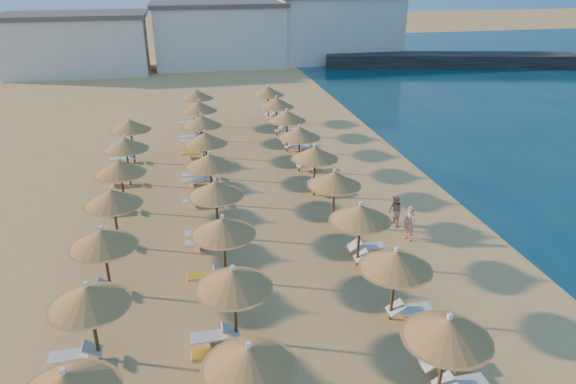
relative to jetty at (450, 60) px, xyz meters
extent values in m
plane|color=tan|center=(-28.28, -39.16, -0.75)|extent=(220.00, 220.00, 0.00)
cube|color=black|center=(0.00, 0.00, 0.00)|extent=(30.16, 10.37, 1.50)
cube|color=white|center=(-43.04, 4.99, 2.25)|extent=(15.00, 8.00, 6.00)
cube|color=#59514C|center=(-43.04, 4.99, 5.50)|extent=(15.60, 8.48, 0.50)
cube|color=white|center=(-27.11, 6.54, 2.65)|extent=(15.00, 8.00, 6.80)
cube|color=#59514C|center=(-27.11, 6.54, 6.30)|extent=(15.60, 8.48, 0.50)
cube|color=white|center=(-12.26, 6.96, 3.05)|extent=(15.00, 8.00, 7.60)
cylinder|color=brown|center=(-25.54, -47.47, 0.44)|extent=(0.12, 0.12, 2.37)
cone|color=olive|center=(-25.54, -47.47, 1.71)|extent=(2.35, 2.35, 0.67)
cone|color=olive|center=(-25.54, -47.47, 1.43)|extent=(2.54, 2.54, 0.12)
cube|color=white|center=(-25.54, -47.47, 2.12)|extent=(0.12, 0.12, 0.14)
cylinder|color=brown|center=(-25.54, -43.86, 0.44)|extent=(0.12, 0.12, 2.37)
cone|color=olive|center=(-25.54, -43.86, 1.71)|extent=(2.35, 2.35, 0.67)
cone|color=olive|center=(-25.54, -43.86, 1.43)|extent=(2.54, 2.54, 0.12)
cube|color=white|center=(-25.54, -43.86, 2.12)|extent=(0.12, 0.12, 0.14)
cylinder|color=brown|center=(-25.54, -40.26, 0.44)|extent=(0.12, 0.12, 2.37)
cone|color=olive|center=(-25.54, -40.26, 1.71)|extent=(2.35, 2.35, 0.67)
cone|color=olive|center=(-25.54, -40.26, 1.43)|extent=(2.54, 2.54, 0.12)
cube|color=white|center=(-25.54, -40.26, 2.12)|extent=(0.12, 0.12, 0.14)
cylinder|color=brown|center=(-25.54, -36.65, 0.44)|extent=(0.12, 0.12, 2.37)
cone|color=olive|center=(-25.54, -36.65, 1.71)|extent=(2.35, 2.35, 0.67)
cone|color=olive|center=(-25.54, -36.65, 1.43)|extent=(2.54, 2.54, 0.12)
cube|color=white|center=(-25.54, -36.65, 2.12)|extent=(0.12, 0.12, 0.14)
cylinder|color=brown|center=(-25.54, -33.04, 0.44)|extent=(0.12, 0.12, 2.37)
cone|color=olive|center=(-25.54, -33.04, 1.71)|extent=(2.35, 2.35, 0.67)
cone|color=olive|center=(-25.54, -33.04, 1.43)|extent=(2.54, 2.54, 0.12)
cube|color=white|center=(-25.54, -33.04, 2.12)|extent=(0.12, 0.12, 0.14)
cylinder|color=brown|center=(-25.54, -29.43, 0.44)|extent=(0.12, 0.12, 2.37)
cone|color=olive|center=(-25.54, -29.43, 1.71)|extent=(2.35, 2.35, 0.67)
cone|color=olive|center=(-25.54, -29.43, 1.43)|extent=(2.54, 2.54, 0.12)
cube|color=white|center=(-25.54, -29.43, 2.12)|extent=(0.12, 0.12, 0.14)
cylinder|color=brown|center=(-25.54, -25.83, 0.44)|extent=(0.12, 0.12, 2.37)
cone|color=olive|center=(-25.54, -25.83, 1.71)|extent=(2.35, 2.35, 0.67)
cone|color=olive|center=(-25.54, -25.83, 1.43)|extent=(2.54, 2.54, 0.12)
cube|color=white|center=(-25.54, -25.83, 2.12)|extent=(0.12, 0.12, 0.14)
cylinder|color=brown|center=(-25.54, -22.22, 0.44)|extent=(0.12, 0.12, 2.37)
cone|color=olive|center=(-25.54, -22.22, 1.71)|extent=(2.35, 2.35, 0.67)
cone|color=olive|center=(-25.54, -22.22, 1.43)|extent=(2.54, 2.54, 0.12)
cube|color=white|center=(-25.54, -22.22, 2.12)|extent=(0.12, 0.12, 0.14)
cylinder|color=brown|center=(-25.54, -18.61, 0.44)|extent=(0.12, 0.12, 2.37)
cone|color=olive|center=(-25.54, -18.61, 1.71)|extent=(2.35, 2.35, 0.67)
cone|color=olive|center=(-25.54, -18.61, 1.43)|extent=(2.54, 2.54, 0.12)
cube|color=white|center=(-25.54, -18.61, 2.12)|extent=(0.12, 0.12, 0.14)
cone|color=olive|center=(-31.02, -47.47, 1.71)|extent=(2.35, 2.35, 0.67)
cone|color=olive|center=(-31.02, -47.47, 1.43)|extent=(2.54, 2.54, 0.12)
cube|color=white|center=(-31.02, -47.47, 2.12)|extent=(0.12, 0.12, 0.14)
cylinder|color=brown|center=(-31.02, -43.86, 0.44)|extent=(0.12, 0.12, 2.37)
cone|color=olive|center=(-31.02, -43.86, 1.71)|extent=(2.35, 2.35, 0.67)
cone|color=olive|center=(-31.02, -43.86, 1.43)|extent=(2.54, 2.54, 0.12)
cube|color=white|center=(-31.02, -43.86, 2.12)|extent=(0.12, 0.12, 0.14)
cylinder|color=brown|center=(-31.02, -40.26, 0.44)|extent=(0.12, 0.12, 2.37)
cone|color=olive|center=(-31.02, -40.26, 1.71)|extent=(2.35, 2.35, 0.67)
cone|color=olive|center=(-31.02, -40.26, 1.43)|extent=(2.54, 2.54, 0.12)
cube|color=white|center=(-31.02, -40.26, 2.12)|extent=(0.12, 0.12, 0.14)
cylinder|color=brown|center=(-31.02, -36.65, 0.44)|extent=(0.12, 0.12, 2.37)
cone|color=olive|center=(-31.02, -36.65, 1.71)|extent=(2.35, 2.35, 0.67)
cone|color=olive|center=(-31.02, -36.65, 1.43)|extent=(2.54, 2.54, 0.12)
cube|color=white|center=(-31.02, -36.65, 2.12)|extent=(0.12, 0.12, 0.14)
cylinder|color=brown|center=(-31.02, -33.04, 0.44)|extent=(0.12, 0.12, 2.37)
cone|color=olive|center=(-31.02, -33.04, 1.71)|extent=(2.35, 2.35, 0.67)
cone|color=olive|center=(-31.02, -33.04, 1.43)|extent=(2.54, 2.54, 0.12)
cube|color=white|center=(-31.02, -33.04, 2.12)|extent=(0.12, 0.12, 0.14)
cylinder|color=brown|center=(-31.02, -29.43, 0.44)|extent=(0.12, 0.12, 2.37)
cone|color=olive|center=(-31.02, -29.43, 1.71)|extent=(2.35, 2.35, 0.67)
cone|color=olive|center=(-31.02, -29.43, 1.43)|extent=(2.54, 2.54, 0.12)
cube|color=white|center=(-31.02, -29.43, 2.12)|extent=(0.12, 0.12, 0.14)
cylinder|color=brown|center=(-31.02, -25.83, 0.44)|extent=(0.12, 0.12, 2.37)
cone|color=olive|center=(-31.02, -25.83, 1.71)|extent=(2.35, 2.35, 0.67)
cone|color=olive|center=(-31.02, -25.83, 1.43)|extent=(2.54, 2.54, 0.12)
cube|color=white|center=(-31.02, -25.83, 2.12)|extent=(0.12, 0.12, 0.14)
cylinder|color=brown|center=(-31.02, -22.22, 0.44)|extent=(0.12, 0.12, 2.37)
cone|color=olive|center=(-31.02, -22.22, 1.71)|extent=(2.35, 2.35, 0.67)
cone|color=olive|center=(-31.02, -22.22, 1.43)|extent=(2.54, 2.54, 0.12)
cube|color=white|center=(-31.02, -22.22, 2.12)|extent=(0.12, 0.12, 0.14)
cylinder|color=brown|center=(-31.02, -18.61, 0.44)|extent=(0.12, 0.12, 2.37)
cone|color=olive|center=(-31.02, -18.61, 1.71)|extent=(2.35, 2.35, 0.67)
cone|color=olive|center=(-31.02, -18.61, 1.43)|extent=(2.54, 2.54, 0.12)
cube|color=white|center=(-31.02, -18.61, 2.12)|extent=(0.12, 0.12, 0.14)
cone|color=olive|center=(-35.39, -47.47, 1.71)|extent=(2.35, 2.35, 0.67)
cube|color=white|center=(-35.39, -47.47, 2.12)|extent=(0.12, 0.12, 0.14)
cylinder|color=brown|center=(-35.39, -43.86, 0.44)|extent=(0.12, 0.12, 2.37)
cone|color=olive|center=(-35.39, -43.86, 1.71)|extent=(2.35, 2.35, 0.67)
cone|color=olive|center=(-35.39, -43.86, 1.43)|extent=(2.54, 2.54, 0.12)
cube|color=white|center=(-35.39, -43.86, 2.12)|extent=(0.12, 0.12, 0.14)
cylinder|color=brown|center=(-35.39, -40.26, 0.44)|extent=(0.12, 0.12, 2.37)
cone|color=olive|center=(-35.39, -40.26, 1.71)|extent=(2.35, 2.35, 0.67)
cone|color=olive|center=(-35.39, -40.26, 1.43)|extent=(2.54, 2.54, 0.12)
cube|color=white|center=(-35.39, -40.26, 2.12)|extent=(0.12, 0.12, 0.14)
cylinder|color=brown|center=(-35.39, -36.65, 0.44)|extent=(0.12, 0.12, 2.37)
cone|color=olive|center=(-35.39, -36.65, 1.71)|extent=(2.35, 2.35, 0.67)
cone|color=olive|center=(-35.39, -36.65, 1.43)|extent=(2.54, 2.54, 0.12)
cube|color=white|center=(-35.39, -36.65, 2.12)|extent=(0.12, 0.12, 0.14)
cylinder|color=brown|center=(-35.39, -33.04, 0.44)|extent=(0.12, 0.12, 2.37)
cone|color=olive|center=(-35.39, -33.04, 1.71)|extent=(2.35, 2.35, 0.67)
cone|color=olive|center=(-35.39, -33.04, 1.43)|extent=(2.54, 2.54, 0.12)
cube|color=white|center=(-35.39, -33.04, 2.12)|extent=(0.12, 0.12, 0.14)
cylinder|color=brown|center=(-35.39, -29.43, 0.44)|extent=(0.12, 0.12, 2.37)
cone|color=olive|center=(-35.39, -29.43, 1.71)|extent=(2.35, 2.35, 0.67)
cone|color=olive|center=(-35.39, -29.43, 1.43)|extent=(2.54, 2.54, 0.12)
cube|color=white|center=(-35.39, -29.43, 2.12)|extent=(0.12, 0.12, 0.14)
cylinder|color=brown|center=(-35.39, -25.83, 0.44)|extent=(0.12, 0.12, 2.37)
cone|color=olive|center=(-35.39, -25.83, 1.71)|extent=(2.35, 2.35, 0.67)
cone|color=olive|center=(-35.39, -25.83, 1.43)|extent=(2.54, 2.54, 0.12)
cube|color=white|center=(-35.39, -25.83, 2.12)|extent=(0.12, 0.12, 0.14)
cube|color=silver|center=(-24.64, -47.47, -0.43)|extent=(1.22, 0.56, 0.06)
cube|color=silver|center=(-25.37, -47.47, -0.29)|extent=(0.58, 0.56, 0.40)
cube|color=silver|center=(-24.64, -46.57, -0.43)|extent=(1.22, 0.56, 0.06)
cube|color=silver|center=(-24.64, -46.57, -0.59)|extent=(0.06, 0.50, 0.32)
cube|color=silver|center=(-25.37, -46.57, -0.29)|extent=(0.58, 0.56, 0.40)
cube|color=silver|center=(-24.64, -43.86, -0.43)|extent=(1.22, 0.56, 0.06)
cube|color=silver|center=(-24.64, -43.86, -0.59)|extent=(0.06, 0.50, 0.32)
cube|color=silver|center=(-25.37, -43.86, -0.29)|extent=(0.58, 0.56, 0.40)
cube|color=silver|center=(-31.92, -43.86, -0.43)|extent=(1.22, 0.56, 0.06)
cube|color=silver|center=(-31.92, -43.86, -0.59)|extent=(0.06, 0.50, 0.32)
cube|color=silver|center=(-31.19, -43.86, -0.29)|extent=(0.58, 0.56, 0.40)
cube|color=silver|center=(-31.92, -44.76, -0.43)|extent=(1.22, 0.56, 0.06)
cube|color=silver|center=(-31.92, -44.76, -0.59)|extent=(0.06, 0.50, 0.32)
cube|color=silver|center=(-31.19, -44.76, -0.29)|extent=(0.58, 0.56, 0.40)
cube|color=#FFAC1A|center=(-31.92, -44.76, -0.38)|extent=(1.17, 0.51, 0.05)
cube|color=silver|center=(-24.64, -40.26, -0.43)|extent=(1.22, 0.56, 0.06)
cube|color=silver|center=(-24.64, -40.26, -0.59)|extent=(0.06, 0.50, 0.32)
cube|color=silver|center=(-25.37, -40.26, -0.29)|extent=(0.58, 0.56, 0.40)
cube|color=#FFAC1A|center=(-24.64, -40.26, -0.38)|extent=(1.17, 0.51, 0.05)
cube|color=silver|center=(-24.64, -39.36, -0.43)|extent=(1.22, 0.56, 0.06)
cube|color=silver|center=(-24.64, -39.36, -0.59)|extent=(0.06, 0.50, 0.32)
cube|color=silver|center=(-25.37, -39.36, -0.29)|extent=(0.58, 0.56, 0.40)
cube|color=silver|center=(-31.92, -40.26, -0.43)|extent=(1.22, 0.56, 0.06)
cube|color=silver|center=(-31.92, -40.26, -0.59)|extent=(0.06, 0.50, 0.32)
cube|color=silver|center=(-31.19, -40.26, -0.29)|extent=(0.58, 0.56, 0.40)
cube|color=#FFAC1A|center=(-31.92, -40.26, -0.38)|extent=(1.17, 0.51, 0.05)
cube|color=silver|center=(-24.64, -36.65, -0.43)|extent=(1.22, 0.56, 0.06)
cube|color=silver|center=(-24.64, -36.65, -0.59)|extent=(0.06, 0.50, 0.32)
cube|color=silver|center=(-25.37, -36.65, -0.29)|extent=(0.58, 0.56, 0.40)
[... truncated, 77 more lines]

